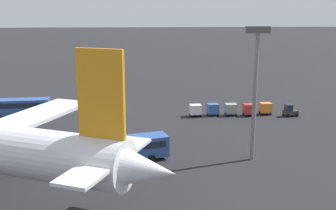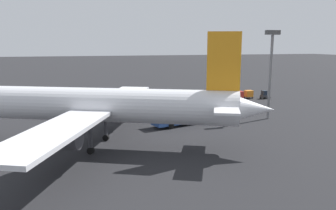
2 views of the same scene
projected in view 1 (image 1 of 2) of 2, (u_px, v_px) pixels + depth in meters
ground_plane at (101, 107)px, 79.10m from camera, size 600.00×600.00×0.00m
shuttle_bus_near at (19, 106)px, 71.38m from camera, size 10.45×3.61×3.07m
shuttle_bus_far at (118, 148)px, 50.48m from camera, size 12.37×5.92×3.00m
baggage_tug at (290, 111)px, 71.95m from camera, size 2.62×2.06×2.10m
worker_person at (99, 102)px, 78.51m from camera, size 0.38×0.38×1.74m
cargo_cart_orange at (266, 108)px, 73.10m from camera, size 2.08×1.78×2.06m
cargo_cart_red at (249, 109)px, 72.19m from camera, size 2.08×1.78×2.06m
cargo_cart_grey at (231, 109)px, 72.37m from camera, size 2.08×1.78×2.06m
cargo_cart_blue at (213, 109)px, 72.39m from camera, size 2.08×1.78×2.06m
cargo_cart_white at (195, 110)px, 71.75m from camera, size 2.08×1.78×2.06m
light_pole at (256, 79)px, 49.61m from camera, size 2.80×0.70×16.19m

